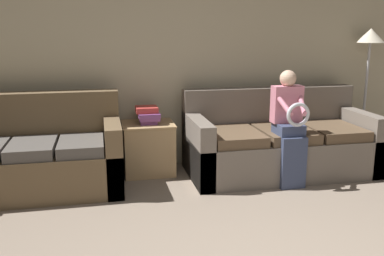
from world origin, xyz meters
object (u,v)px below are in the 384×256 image
(side_shelf, at_px, (148,147))
(couch_side, at_px, (36,158))
(couch_main, at_px, (278,144))
(child_left_seated, at_px, (290,124))
(floor_lamp, at_px, (369,50))
(book_stack, at_px, (148,115))

(side_shelf, bearing_deg, couch_side, -165.72)
(couch_main, relative_size, side_shelf, 3.59)
(child_left_seated, bearing_deg, floor_lamp, 28.19)
(child_left_seated, distance_m, floor_lamp, 1.64)
(child_left_seated, height_order, book_stack, child_left_seated)
(couch_main, xyz_separation_m, couch_side, (-2.59, -0.03, 0.01))
(couch_side, distance_m, floor_lamp, 3.98)
(side_shelf, xyz_separation_m, book_stack, (0.00, 0.01, 0.37))
(couch_side, distance_m, book_stack, 1.24)
(couch_main, height_order, side_shelf, couch_main)
(couch_side, height_order, book_stack, couch_side)
(child_left_seated, xyz_separation_m, floor_lamp, (1.32, 0.71, 0.68))
(couch_side, bearing_deg, book_stack, 14.54)
(floor_lamp, bearing_deg, couch_side, -174.98)
(couch_main, bearing_deg, book_stack, 169.34)
(book_stack, height_order, floor_lamp, floor_lamp)
(couch_main, bearing_deg, child_left_seated, -99.46)
(side_shelf, xyz_separation_m, floor_lamp, (2.69, 0.04, 1.04))
(book_stack, distance_m, floor_lamp, 2.76)
(side_shelf, distance_m, book_stack, 0.37)
(couch_side, relative_size, floor_lamp, 1.06)
(couch_side, xyz_separation_m, child_left_seated, (2.52, -0.37, 0.31))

